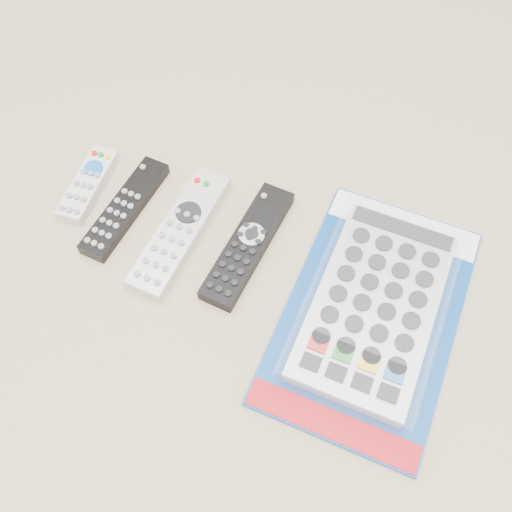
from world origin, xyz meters
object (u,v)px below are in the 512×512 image
(remote_large_black, at_px, (248,245))
(remote_slim_black, at_px, (125,208))
(remote_silver_dvd, at_px, (180,231))
(remote_small_grey, at_px, (88,184))
(jumbo_remote_packaged, at_px, (375,304))

(remote_large_black, bearing_deg, remote_slim_black, -173.27)
(remote_silver_dvd, bearing_deg, remote_small_grey, 173.78)
(remote_small_grey, xyz_separation_m, remote_silver_dvd, (0.16, -0.04, 0.00))
(remote_large_black, height_order, jumbo_remote_packaged, jumbo_remote_packaged)
(remote_silver_dvd, relative_size, remote_large_black, 1.06)
(remote_slim_black, distance_m, remote_large_black, 0.19)
(remote_large_black, xyz_separation_m, jumbo_remote_packaged, (0.19, -0.05, 0.01))
(remote_silver_dvd, bearing_deg, remote_large_black, 11.72)
(remote_large_black, bearing_deg, jumbo_remote_packaged, -4.29)
(remote_small_grey, relative_size, remote_large_black, 0.64)
(remote_slim_black, bearing_deg, remote_silver_dvd, -0.70)
(remote_small_grey, height_order, jumbo_remote_packaged, jumbo_remote_packaged)
(remote_silver_dvd, distance_m, jumbo_remote_packaged, 0.29)
(remote_small_grey, bearing_deg, jumbo_remote_packaged, -9.95)
(remote_slim_black, relative_size, jumbo_remote_packaged, 0.49)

